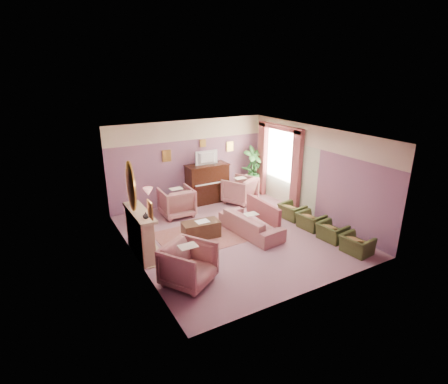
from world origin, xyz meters
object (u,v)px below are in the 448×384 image
floral_armchair_front (189,263)px  olive_chair_c (311,219)px  piano (207,184)px  olive_chair_d (292,209)px  sofa (251,220)px  olive_chair_b (332,229)px  floral_armchair_right (240,189)px  coffee_table (201,229)px  television (208,157)px  floral_armchair_left (177,200)px  side_table (251,185)px  olive_chair_a (357,242)px

floral_armchair_front → olive_chair_c: bearing=10.7°
piano → olive_chair_d: piano is taller
sofa → olive_chair_b: (1.66, -1.41, -0.10)m
floral_armchair_right → olive_chair_c: bearing=-76.3°
coffee_table → olive_chair_d: 2.99m
television → floral_armchair_left: 1.85m
olive_chair_d → side_table: side_table is taller
floral_armchair_right → olive_chair_c: 2.84m
side_table → floral_armchair_front: bearing=-136.2°
coffee_table → olive_chair_c: (2.98, -1.06, 0.08)m
olive_chair_c → coffee_table: bearing=160.5°
television → side_table: size_ratio=1.14×
piano → olive_chair_c: 3.76m
television → coffee_table: (-1.39, -2.29, -1.38)m
floral_armchair_left → olive_chair_b: bearing=-50.5°
floral_armchair_front → olive_chair_b: bearing=-0.5°
olive_chair_c → olive_chair_d: 0.82m
coffee_table → piano: bearing=59.3°
floral_armchair_left → floral_armchair_right: same height
floral_armchair_front → floral_armchair_left: bearing=71.7°
coffee_table → sofa: (1.31, -0.47, 0.18)m
floral_armchair_left → olive_chair_a: floral_armchair_left is taller
coffee_table → floral_armchair_left: size_ratio=1.00×
side_table → coffee_table: bearing=-143.9°
olive_chair_a → olive_chair_c: same height
coffee_table → olive_chair_a: (2.98, -2.70, 0.08)m
olive_chair_a → side_table: (0.14, 4.97, 0.04)m
television → olive_chair_a: 5.39m
floral_armchair_right → side_table: 1.00m
olive_chair_b → olive_chair_d: 1.64m
floral_armchair_left → floral_armchair_front: same height
floral_armchair_front → olive_chair_b: (4.15, -0.03, -0.19)m
side_table → olive_chair_a: bearing=-91.7°
sofa → olive_chair_a: sofa is taller
olive_chair_b → side_table: side_table is taller
floral_armchair_left → piano: bearing=23.9°
television → olive_chair_d: (1.59, -2.52, -1.29)m
olive_chair_b → side_table: bearing=88.0°
television → floral_armchair_front: size_ratio=0.80×
floral_armchair_left → floral_armchair_front: (-1.18, -3.57, 0.00)m
floral_armchair_left → olive_chair_b: (2.97, -3.60, -0.19)m
piano → olive_chair_d: size_ratio=1.96×
sofa → piano: bearing=88.5°
floral_armchair_right → olive_chair_d: bearing=-70.9°
piano → television: television is taller
olive_chair_b → floral_armchair_front: bearing=179.5°
olive_chair_c → olive_chair_d: size_ratio=1.00×
coffee_table → floral_armchair_left: bearing=89.8°
sofa → olive_chair_c: 1.77m
floral_armchair_front → side_table: 5.95m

